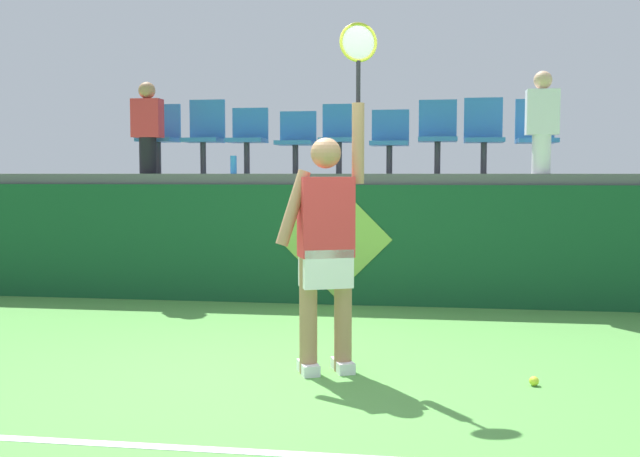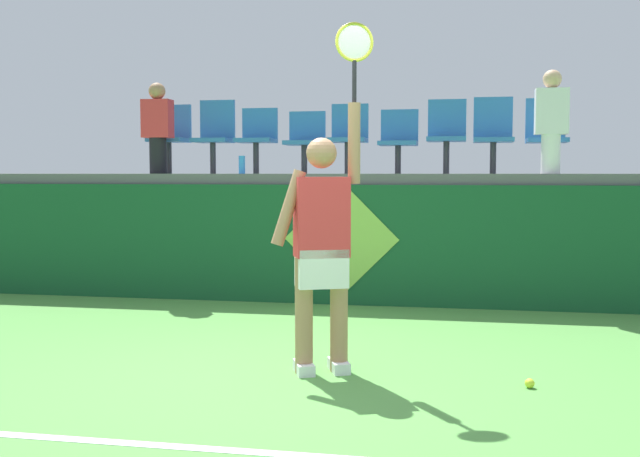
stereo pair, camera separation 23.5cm
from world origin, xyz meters
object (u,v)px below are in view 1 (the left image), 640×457
(stadium_chair_1, at_px, (205,133))
(stadium_chair_7, at_px, (484,132))
(stadium_chair_4, at_px, (340,134))
(stadium_chair_8, at_px, (536,133))
(stadium_chair_6, at_px, (438,133))
(stadium_chair_2, at_px, (248,136))
(stadium_chair_5, at_px, (390,138))
(tennis_ball, at_px, (534,381))
(spectator_0, at_px, (147,126))
(stadium_chair_3, at_px, (296,138))
(stadium_chair_0, at_px, (160,134))
(spectator_1, at_px, (542,120))
(tennis_player, at_px, (327,242))
(water_bottle, at_px, (234,165))

(stadium_chair_1, relative_size, stadium_chair_7, 1.03)
(stadium_chair_4, distance_m, stadium_chair_8, 2.25)
(stadium_chair_6, distance_m, stadium_chair_8, 1.10)
(stadium_chair_2, height_order, stadium_chair_5, stadium_chair_2)
(stadium_chair_1, xyz_separation_m, stadium_chair_4, (1.65, -0.01, -0.03))
(tennis_ball, xyz_separation_m, spectator_0, (-4.01, 3.25, 1.97))
(tennis_ball, xyz_separation_m, stadium_chair_3, (-2.31, 3.66, 1.83))
(stadium_chair_4, relative_size, stadium_chair_5, 1.10)
(stadium_chair_0, height_order, stadium_chair_8, stadium_chair_8)
(stadium_chair_4, bearing_deg, stadium_chair_7, 0.23)
(stadium_chair_2, bearing_deg, stadium_chair_4, 0.21)
(tennis_ball, distance_m, stadium_chair_0, 5.75)
(stadium_chair_1, relative_size, spectator_1, 0.82)
(tennis_ball, bearing_deg, stadium_chair_7, 91.92)
(tennis_player, relative_size, stadium_chair_7, 2.87)
(tennis_ball, bearing_deg, spectator_0, 140.91)
(spectator_0, bearing_deg, stadium_chair_5, 8.25)
(stadium_chair_1, bearing_deg, spectator_1, -6.97)
(tennis_ball, bearing_deg, stadium_chair_3, 122.24)
(stadium_chair_5, height_order, spectator_1, spectator_1)
(stadium_chair_1, relative_size, stadium_chair_3, 1.21)
(stadium_chair_1, bearing_deg, stadium_chair_3, -0.60)
(stadium_chair_4, distance_m, stadium_chair_7, 1.67)
(stadium_chair_5, bearing_deg, stadium_chair_4, 179.72)
(stadium_chair_8, bearing_deg, stadium_chair_5, -179.70)
(stadium_chair_4, height_order, stadium_chair_6, stadium_chair_6)
(stadium_chair_0, height_order, stadium_chair_6, stadium_chair_6)
(stadium_chair_3, bearing_deg, stadium_chair_5, 0.12)
(stadium_chair_4, xyz_separation_m, spectator_0, (-2.22, -0.41, 0.09))
(spectator_0, bearing_deg, stadium_chair_2, 20.14)
(tennis_ball, distance_m, stadium_chair_3, 4.70)
(stadium_chair_3, relative_size, stadium_chair_4, 0.90)
(water_bottle, height_order, stadium_chair_8, stadium_chair_8)
(stadium_chair_0, height_order, stadium_chair_5, stadium_chair_0)
(stadium_chair_4, relative_size, stadium_chair_8, 0.97)
(tennis_player, distance_m, tennis_ball, 1.73)
(stadium_chair_0, relative_size, stadium_chair_4, 1.03)
(tennis_player, xyz_separation_m, stadium_chair_8, (1.91, 3.53, 0.95))
(stadium_chair_1, relative_size, stadium_chair_2, 1.13)
(tennis_ball, relative_size, water_bottle, 0.32)
(water_bottle, bearing_deg, stadium_chair_3, 37.68)
(stadium_chair_6, bearing_deg, stadium_chair_1, 179.94)
(stadium_chair_1, distance_m, stadium_chair_8, 3.90)
(tennis_player, bearing_deg, stadium_chair_5, 85.87)
(water_bottle, relative_size, stadium_chair_8, 0.24)
(spectator_1, bearing_deg, stadium_chair_5, 164.24)
(tennis_player, distance_m, stadium_chair_1, 4.17)
(tennis_ball, relative_size, stadium_chair_8, 0.08)
(stadium_chair_6, height_order, stadium_chair_8, stadium_chair_6)
(stadium_chair_4, relative_size, spectator_0, 0.78)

